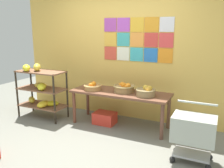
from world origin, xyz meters
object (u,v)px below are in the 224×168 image
Objects in this scene: fruit_basket_back_right at (124,88)px; shopping_cart at (193,131)px; banana_shelf_unit at (40,88)px; display_table at (120,96)px; fruit_basket_right at (93,87)px; produce_crate_under_table at (105,118)px; fruit_basket_left at (146,91)px.

fruit_basket_back_right is 0.50× the size of shopping_cart.
banana_shelf_unit reaches higher than display_table.
fruit_basket_right is 0.64m from produce_crate_under_table.
fruit_basket_left is 0.86× the size of fruit_basket_back_right.
banana_shelf_unit reaches higher than shopping_cart.
fruit_basket_right is 0.85× the size of fruit_basket_back_right.
produce_crate_under_table is (-0.29, -0.04, -0.46)m from display_table.
produce_crate_under_table is at bearing 153.69° from shopping_cart.
fruit_basket_right is at bearing -169.25° from display_table.
fruit_basket_right reaches higher than shopping_cart.
shopping_cart reaches higher than display_table.
fruit_basket_left is at bearing 1.67° from fruit_basket_right.
fruit_basket_back_right is (0.58, 0.12, 0.01)m from fruit_basket_right.
fruit_basket_right is (1.09, 0.18, 0.11)m from banana_shelf_unit.
fruit_basket_right is at bearing -168.26° from fruit_basket_back_right.
fruit_basket_back_right is at bearing 19.14° from display_table.
banana_shelf_unit is 3.31× the size of fruit_basket_right.
shopping_cart is (0.86, -0.65, -0.28)m from fruit_basket_left.
fruit_basket_left reaches higher than shopping_cart.
display_table is at bearing 10.00° from banana_shelf_unit.
banana_shelf_unit is at bearing -170.36° from fruit_basket_right.
fruit_basket_right reaches higher than produce_crate_under_table.
fruit_basket_left reaches higher than display_table.
display_table is 4.48× the size of produce_crate_under_table.
banana_shelf_unit reaches higher than fruit_basket_back_right.
shopping_cart is (1.87, -0.62, -0.27)m from fruit_basket_right.
display_table is 5.42× the size of fruit_basket_right.
fruit_basket_back_right is at bearing 146.10° from shopping_cart.
fruit_basket_left is (1.01, 0.03, 0.01)m from fruit_basket_right.
shopping_cart is at bearing -37.01° from fruit_basket_left.
fruit_basket_left is 1.11m from shopping_cart.
fruit_basket_left is (0.50, -0.07, 0.15)m from display_table.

